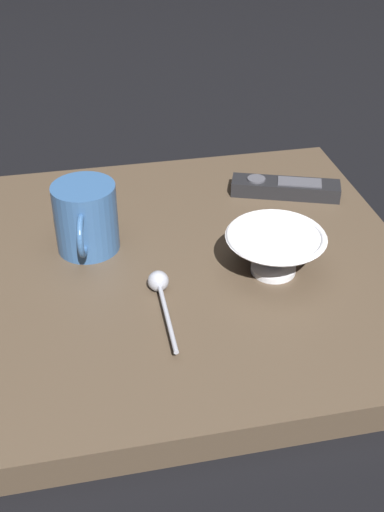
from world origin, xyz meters
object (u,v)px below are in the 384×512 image
cereal_bowl (275,250)px  tv_remote_near (285,188)px  coffee_mug (86,218)px  teaspoon (160,287)px

cereal_bowl → tv_remote_near: 0.22m
coffee_mug → tv_remote_near: coffee_mug is taller
tv_remote_near → cereal_bowl: bearing=157.4°
cereal_bowl → coffee_mug: 0.27m
teaspoon → cereal_bowl: bearing=-82.3°
coffee_mug → tv_remote_near: 0.35m
coffee_mug → teaspoon: (-0.13, -0.08, -0.04)m
teaspoon → tv_remote_near: same height
cereal_bowl → teaspoon: (-0.02, 0.16, -0.02)m
cereal_bowl → coffee_mug: (0.11, 0.25, 0.02)m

